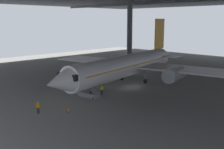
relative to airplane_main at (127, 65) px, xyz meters
The scene contains 6 objects.
ground_plane 4.10m from the airplane_main, 36.27° to the right, with size 110.00×110.00×0.00m, color gray.
airplane_main is the anchor object (origin of this frame).
boarding_stairs 11.47m from the airplane_main, 83.05° to the right, with size 4.58×2.21×4.86m.
crew_worker_near_nose 21.40m from the airplane_main, 81.24° to the right, with size 0.36×0.50×1.62m.
crew_worker_by_stairs 9.35m from the airplane_main, 75.91° to the right, with size 0.35×0.51×1.64m.
traffic_cone_orange 18.93m from the airplane_main, 72.91° to the right, with size 0.36×0.36×0.60m.
Camera 1 is at (32.80, -37.33, 11.93)m, focal length 44.15 mm.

